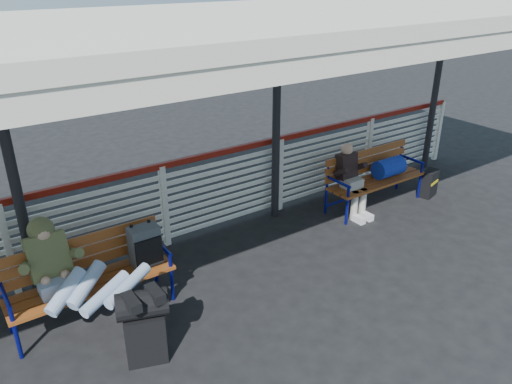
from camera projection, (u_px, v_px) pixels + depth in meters
ground at (240, 313)px, 5.72m from camera, size 60.00×60.00×0.00m
fence at (164, 203)px, 6.86m from camera, size 12.08×0.08×1.24m
canopy at (190, 29)px, 5.10m from camera, size 12.60×3.60×3.16m
luggage_stack at (144, 324)px, 4.87m from camera, size 0.56×0.42×0.82m
bench_left at (107, 263)px, 5.59m from camera, size 1.80×0.56×0.95m
bench_right at (380, 171)px, 8.13m from camera, size 1.80×0.56×0.92m
traveler_man at (83, 280)px, 5.10m from camera, size 0.93×1.64×0.77m
companion_person at (351, 179)px, 7.77m from camera, size 0.32×0.66×1.15m
suitcase_side at (429, 183)px, 8.54m from camera, size 0.37×0.28×0.46m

